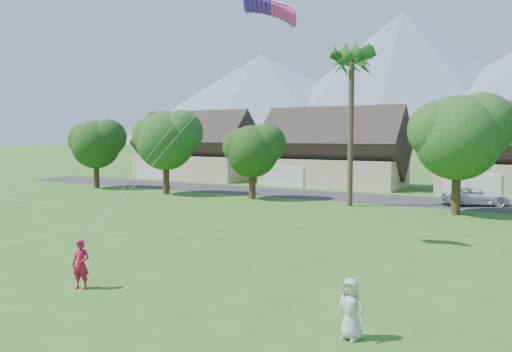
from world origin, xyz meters
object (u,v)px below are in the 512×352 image
Objects in this scene: watcher at (351,309)px; parafoil_kite at (271,8)px; kite_flyer at (81,264)px; parked_car at (476,196)px.

parafoil_kite is at bearing 141.11° from watcher.
watcher is (10.11, 0.59, -0.06)m from kite_flyer.
kite_flyer is 0.36× the size of parked_car.
watcher reaches higher than parked_car.
kite_flyer is at bearing 137.72° from parked_car.
parked_car is (10.02, 31.11, -0.21)m from kite_flyer.
watcher is at bearing -15.61° from kite_flyer.
kite_flyer is 1.06× the size of watcher.
kite_flyer is 0.61× the size of parafoil_kite.
kite_flyer reaches higher than watcher.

